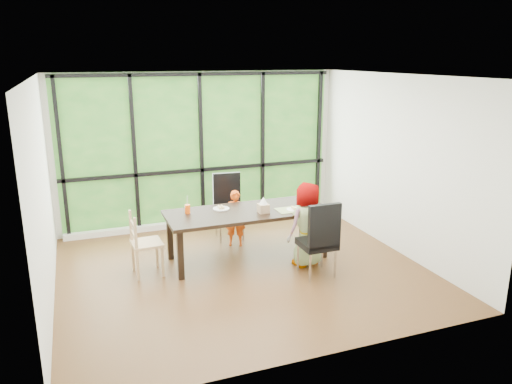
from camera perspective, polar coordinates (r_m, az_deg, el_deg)
ground at (r=7.12m, az=-1.55°, el=-9.03°), size 5.00×5.00×0.00m
back_wall at (r=8.78m, az=-6.42°, el=4.88°), size 5.00×0.00×5.00m
foliage_backdrop at (r=8.76m, az=-6.39°, el=4.85°), size 4.80×0.02×2.65m
window_mullions at (r=8.73m, az=-6.32°, el=4.81°), size 4.80×0.06×2.65m
window_sill at (r=9.02m, az=-6.01°, el=-3.38°), size 4.80×0.12×0.10m
dining_table at (r=7.39m, az=-1.00°, el=-4.93°), size 2.46×1.15×0.75m
chair_window_leather at (r=8.14m, az=-3.11°, el=-1.78°), size 0.50×0.50×1.08m
chair_interior_leather at (r=6.83m, az=7.07°, el=-5.32°), size 0.46×0.46×1.08m
chair_end_beech at (r=7.01m, az=-12.51°, el=-5.80°), size 0.42×0.44×0.90m
child_toddler at (r=7.87m, az=-2.38°, el=-3.05°), size 0.39×0.33×0.90m
child_older at (r=7.11m, az=5.80°, el=-3.78°), size 0.68×0.52×1.23m
placemat at (r=7.31m, az=4.02°, el=-2.06°), size 0.41×0.30×0.01m
plate_far at (r=7.35m, az=-4.05°, el=-1.93°), size 0.25×0.25×0.02m
plate_near at (r=7.31m, az=4.36°, el=-2.03°), size 0.21×0.21×0.01m
orange_cup at (r=7.19m, az=-7.92°, el=-1.96°), size 0.08×0.08×0.13m
green_cup at (r=7.39m, az=6.70°, el=-1.47°), size 0.08×0.08×0.12m
tissue_box at (r=7.16m, az=0.86°, el=-1.89°), size 0.15×0.15×0.13m
crepe_rolls_far at (r=7.34m, az=-4.06°, el=-1.74°), size 0.10×0.12×0.04m
crepe_rolls_near at (r=7.31m, az=4.36°, el=-1.84°), size 0.05×0.12×0.04m
straw_white at (r=7.16m, az=-7.95°, el=-1.17°), size 0.01×0.04×0.20m
straw_pink at (r=7.36m, az=6.72°, el=-0.72°), size 0.01×0.04×0.20m
tissue at (r=7.13m, az=0.86°, el=-0.98°), size 0.12×0.12×0.11m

